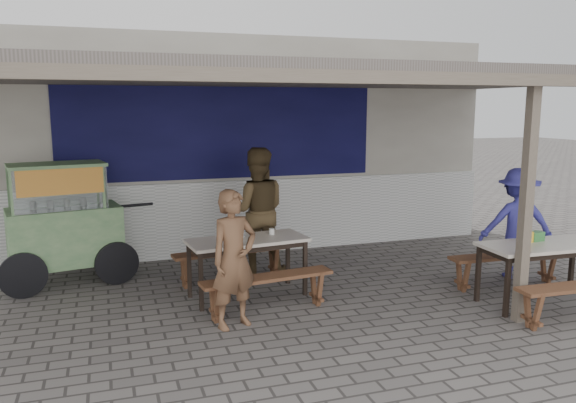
# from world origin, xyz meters

# --- Properties ---
(ground) EXTENTS (60.00, 60.00, 0.00)m
(ground) POSITION_xyz_m (0.00, 0.00, 0.00)
(ground) COLOR #635D5A
(ground) RESTS_ON ground
(back_wall) EXTENTS (9.00, 1.28, 3.50)m
(back_wall) POSITION_xyz_m (-0.00, 3.58, 1.72)
(back_wall) COLOR beige
(back_wall) RESTS_ON ground
(warung_roof) EXTENTS (9.00, 4.21, 2.81)m
(warung_roof) POSITION_xyz_m (0.02, 0.90, 2.71)
(warung_roof) COLOR #5D5550
(warung_roof) RESTS_ON ground
(table_left) EXTENTS (1.55, 0.82, 0.75)m
(table_left) POSITION_xyz_m (-0.34, 0.86, 0.67)
(table_left) COLOR beige
(table_left) RESTS_ON ground
(bench_left_street) EXTENTS (1.61, 0.46, 0.45)m
(bench_left_street) POSITION_xyz_m (-0.27, 0.21, 0.34)
(bench_left_street) COLOR brown
(bench_left_street) RESTS_ON ground
(bench_left_wall) EXTENTS (1.61, 0.46, 0.45)m
(bench_left_wall) POSITION_xyz_m (-0.42, 1.51, 0.34)
(bench_left_wall) COLOR brown
(bench_left_wall) RESTS_ON ground
(table_right) EXTENTS (1.55, 0.73, 0.75)m
(table_right) POSITION_xyz_m (3.00, -0.51, 0.67)
(table_right) COLOR beige
(table_right) RESTS_ON ground
(bench_right_wall) EXTENTS (1.63, 0.34, 0.45)m
(bench_right_wall) POSITION_xyz_m (3.03, 0.15, 0.34)
(bench_right_wall) COLOR brown
(bench_right_wall) RESTS_ON ground
(vendor_cart) EXTENTS (1.97, 1.08, 1.65)m
(vendor_cart) POSITION_xyz_m (-2.56, 2.14, 0.89)
(vendor_cart) COLOR #82A56E
(vendor_cart) RESTS_ON ground
(patron_street_side) EXTENTS (0.65, 0.53, 1.52)m
(patron_street_side) POSITION_xyz_m (-0.72, -0.05, 0.76)
(patron_street_side) COLOR brown
(patron_street_side) RESTS_ON ground
(patron_wall_side) EXTENTS (1.00, 0.85, 1.82)m
(patron_wall_side) POSITION_xyz_m (0.04, 1.83, 0.91)
(patron_wall_side) COLOR #4F3E25
(patron_wall_side) RESTS_ON ground
(patron_right_table) EXTENTS (1.15, 0.93, 1.55)m
(patron_right_table) POSITION_xyz_m (3.44, 0.48, 0.77)
(patron_right_table) COLOR #39379C
(patron_right_table) RESTS_ON ground
(tissue_box) EXTENTS (0.17, 0.17, 0.13)m
(tissue_box) POSITION_xyz_m (2.88, -0.34, 0.82)
(tissue_box) COLOR gold
(tissue_box) RESTS_ON table_right
(donation_box) EXTENTS (0.18, 0.13, 0.12)m
(donation_box) POSITION_xyz_m (3.01, -0.36, 0.81)
(donation_box) COLOR #387F3D
(donation_box) RESTS_ON table_right
(condiment_jar) EXTENTS (0.07, 0.07, 0.08)m
(condiment_jar) POSITION_xyz_m (0.02, 0.99, 0.79)
(condiment_jar) COLOR silver
(condiment_jar) RESTS_ON table_left
(condiment_bowl) EXTENTS (0.24, 0.24, 0.05)m
(condiment_bowl) POSITION_xyz_m (-0.44, 0.91, 0.78)
(condiment_bowl) COLOR white
(condiment_bowl) RESTS_ON table_left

